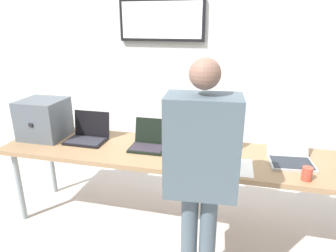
% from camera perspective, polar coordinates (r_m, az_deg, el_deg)
% --- Properties ---
extents(ground, '(8.00, 8.00, 0.04)m').
position_cam_1_polar(ground, '(2.92, 3.44, -18.96)').
color(ground, '#BCB3AF').
extents(back_wall, '(8.00, 0.11, 2.42)m').
position_cam_1_polar(back_wall, '(3.46, 7.16, 9.75)').
color(back_wall, silver).
rests_on(back_wall, ground).
extents(workbench, '(3.26, 0.70, 0.75)m').
position_cam_1_polar(workbench, '(2.54, 3.76, -6.11)').
color(workbench, '#987451').
rests_on(workbench, ground).
extents(equipment_box, '(0.39, 0.38, 0.37)m').
position_cam_1_polar(equipment_box, '(3.03, -22.70, 1.29)').
color(equipment_box, '#545C65').
rests_on(equipment_box, workbench).
extents(laptop_station_0, '(0.35, 0.28, 0.26)m').
position_cam_1_polar(laptop_station_0, '(2.85, -15.06, -1.54)').
color(laptop_station_0, black).
rests_on(laptop_station_0, workbench).
extents(laptop_station_1, '(0.30, 0.29, 0.23)m').
position_cam_1_polar(laptop_station_1, '(2.61, -3.65, -2.96)').
color(laptop_station_1, black).
rests_on(laptop_station_1, workbench).
extents(laptop_station_2, '(0.38, 0.36, 0.27)m').
position_cam_1_polar(laptop_station_2, '(2.51, 8.82, -3.93)').
color(laptop_station_2, '#ABB0B8').
rests_on(laptop_station_2, workbench).
extents(laptop_station_3, '(0.36, 0.41, 0.25)m').
position_cam_1_polar(laptop_station_3, '(2.55, 22.30, -4.93)').
color(laptop_station_3, '#AFB3B6').
rests_on(laptop_station_3, workbench).
extents(person, '(0.47, 0.61, 1.61)m').
position_cam_1_polar(person, '(1.84, 6.42, -7.09)').
color(person, '#4B5A65').
rests_on(person, ground).
extents(coffee_mug, '(0.07, 0.07, 0.10)m').
position_cam_1_polar(coffee_mug, '(2.30, 25.10, -8.29)').
color(coffee_mug, '#CA4431').
rests_on(coffee_mug, workbench).
extents(paper_sheet, '(0.22, 0.30, 0.00)m').
position_cam_1_polar(paper_sheet, '(2.34, 13.41, -7.71)').
color(paper_sheet, white).
rests_on(paper_sheet, workbench).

